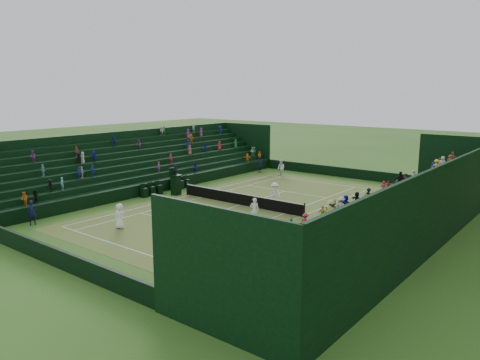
{
  "coord_description": "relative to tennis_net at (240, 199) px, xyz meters",
  "views": [
    {
      "loc": [
        22.03,
        -27.68,
        8.87
      ],
      "look_at": [
        0.0,
        0.0,
        2.0
      ],
      "focal_mm": 35.0,
      "sensor_mm": 36.0,
      "label": 1
    }
  ],
  "objects": [
    {
      "name": "courtside_chairs",
      "position": [
        -7.97,
        -0.35,
        -0.1
      ],
      "size": [
        0.52,
        5.49,
        1.12
      ],
      "color": "black",
      "rests_on": "ground"
    },
    {
      "name": "player_far_west",
      "position": [
        -4.39,
        12.36,
        0.33
      ],
      "size": [
        0.99,
        0.87,
        1.72
      ],
      "primitive_type": "imported",
      "rotation": [
        0.0,
        0.0,
        -0.3
      ],
      "color": "white",
      "rests_on": "ground"
    },
    {
      "name": "player_far_east",
      "position": [
        1.82,
        2.12,
        0.32
      ],
      "size": [
        1.12,
        0.67,
        1.7
      ],
      "primitive_type": "imported",
      "rotation": [
        0.0,
        0.0,
        -0.04
      ],
      "color": "white",
      "rests_on": "ground"
    },
    {
      "name": "court_surface",
      "position": [
        0.0,
        0.0,
        -0.52
      ],
      "size": [
        12.97,
        26.77,
        0.01
      ],
      "primitive_type": "cube",
      "color": "#477F2A",
      "rests_on": "ground"
    },
    {
      "name": "perimeter_wall_north",
      "position": [
        0.0,
        15.88,
        -0.03
      ],
      "size": [
        17.17,
        0.2,
        1.0
      ],
      "primitive_type": "cube",
      "color": "black",
      "rests_on": "ground"
    },
    {
      "name": "line_judge_south",
      "position": [
        -7.43,
        -12.8,
        0.31
      ],
      "size": [
        0.54,
        0.69,
        1.66
      ],
      "primitive_type": "imported",
      "rotation": [
        0.0,
        0.0,
        1.3
      ],
      "color": "black",
      "rests_on": "ground"
    },
    {
      "name": "ground",
      "position": [
        0.0,
        0.0,
        -0.53
      ],
      "size": [
        160.0,
        160.0,
        0.0
      ],
      "primitive_type": "plane",
      "color": "#325B1C",
      "rests_on": "ground"
    },
    {
      "name": "tennis_net",
      "position": [
        0.0,
        0.0,
        0.0
      ],
      "size": [
        11.67,
        0.1,
        1.06
      ],
      "color": "black",
      "rests_on": "ground"
    },
    {
      "name": "player_near_east",
      "position": [
        3.71,
        -3.08,
        0.32
      ],
      "size": [
        0.74,
        0.7,
        1.69
      ],
      "primitive_type": "imported",
      "rotation": [
        0.0,
        0.0,
        3.8
      ],
      "color": "white",
      "rests_on": "ground"
    },
    {
      "name": "perimeter_wall_east",
      "position": [
        8.48,
        0.0,
        -0.03
      ],
      "size": [
        0.2,
        31.77,
        1.0
      ],
      "primitive_type": "cube",
      "color": "black",
      "rests_on": "ground"
    },
    {
      "name": "line_judge_north",
      "position": [
        -7.39,
        12.81,
        0.33
      ],
      "size": [
        0.44,
        0.65,
        1.72
      ],
      "primitive_type": "imported",
      "rotation": [
        0.0,
        0.0,
        1.52
      ],
      "color": "black",
      "rests_on": "ground"
    },
    {
      "name": "player_near_west",
      "position": [
        -2.22,
        -9.7,
        0.3
      ],
      "size": [
        0.92,
        0.73,
        1.66
      ],
      "primitive_type": "imported",
      "rotation": [
        0.0,
        0.0,
        3.42
      ],
      "color": "white",
      "rests_on": "ground"
    },
    {
      "name": "perimeter_wall_south",
      "position": [
        0.0,
        -15.88,
        -0.03
      ],
      "size": [
        17.17,
        0.2,
        1.0
      ],
      "primitive_type": "cube",
      "color": "black",
      "rests_on": "ground"
    },
    {
      "name": "perimeter_wall_west",
      "position": [
        -8.48,
        0.0,
        -0.03
      ],
      "size": [
        0.2,
        31.77,
        1.0
      ],
      "primitive_type": "cube",
      "color": "black",
      "rests_on": "ground"
    },
    {
      "name": "south_grandstand",
      "position": [
        -12.66,
        0.0,
        1.02
      ],
      "size": [
        6.6,
        32.0,
        4.9
      ],
      "color": "black",
      "rests_on": "ground"
    },
    {
      "name": "north_grandstand",
      "position": [
        12.66,
        0.0,
        1.02
      ],
      "size": [
        6.6,
        32.0,
        4.9
      ],
      "color": "black",
      "rests_on": "ground"
    },
    {
      "name": "umpire_chair",
      "position": [
        -6.55,
        -0.57,
        0.58
      ],
      "size": [
        0.82,
        0.82,
        2.59
      ],
      "color": "black",
      "rests_on": "ground"
    }
  ]
}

